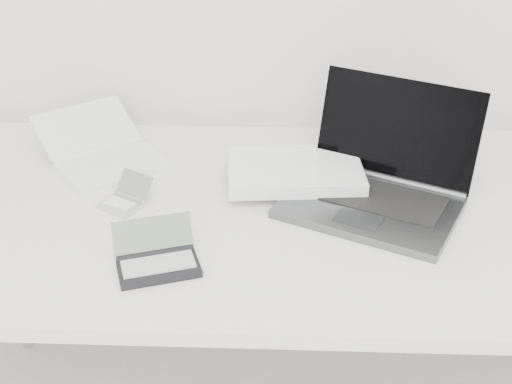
{
  "coord_description": "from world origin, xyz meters",
  "views": [
    {
      "loc": [
        0.02,
        0.27,
        1.52
      ],
      "look_at": [
        -0.03,
        1.51,
        0.79
      ],
      "focal_mm": 50.0,
      "sensor_mm": 36.0,
      "label": 1
    }
  ],
  "objects_px": {
    "netbook_open_white": "(105,155)",
    "palmtop_charcoal": "(157,260)",
    "desk": "(271,226)",
    "laptop_large": "(342,179)"
  },
  "relations": [
    {
      "from": "netbook_open_white",
      "to": "palmtop_charcoal",
      "type": "height_order",
      "value": "netbook_open_white"
    },
    {
      "from": "desk",
      "to": "netbook_open_white",
      "type": "relative_size",
      "value": 4.38
    },
    {
      "from": "laptop_large",
      "to": "netbook_open_white",
      "type": "xyz_separation_m",
      "value": [
        -0.54,
        0.12,
        -0.02
      ]
    },
    {
      "from": "netbook_open_white",
      "to": "palmtop_charcoal",
      "type": "xyz_separation_m",
      "value": [
        0.19,
        -0.41,
        -0.0
      ]
    },
    {
      "from": "desk",
      "to": "laptop_large",
      "type": "xyz_separation_m",
      "value": [
        0.15,
        0.06,
        0.08
      ]
    },
    {
      "from": "netbook_open_white",
      "to": "laptop_large",
      "type": "bearing_deg",
      "value": -50.5
    },
    {
      "from": "desk",
      "to": "laptop_large",
      "type": "height_order",
      "value": "laptop_large"
    },
    {
      "from": "palmtop_charcoal",
      "to": "netbook_open_white",
      "type": "bearing_deg",
      "value": 96.51
    },
    {
      "from": "desk",
      "to": "palmtop_charcoal",
      "type": "height_order",
      "value": "palmtop_charcoal"
    },
    {
      "from": "laptop_large",
      "to": "palmtop_charcoal",
      "type": "xyz_separation_m",
      "value": [
        -0.36,
        -0.28,
        -0.02
      ]
    }
  ]
}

